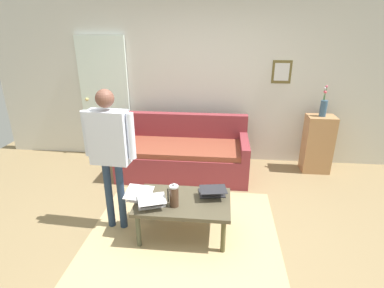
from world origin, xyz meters
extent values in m
plane|color=olive|center=(0.00, 0.00, 0.00)|extent=(7.68, 7.68, 0.00)
cube|color=tan|center=(0.03, 0.09, 0.00)|extent=(2.10, 2.10, 0.01)
cube|color=silver|center=(0.00, -2.20, 1.35)|extent=(7.04, 0.10, 2.70)
cube|color=brown|center=(-1.25, -2.15, 1.51)|extent=(0.30, 0.02, 0.35)
cube|color=silver|center=(-1.25, -2.14, 1.51)|extent=(0.23, 0.00, 0.27)
cube|color=white|center=(1.64, -2.11, 1.02)|extent=(0.82, 0.05, 2.05)
sphere|color=tan|center=(1.95, -2.07, 1.02)|extent=(0.06, 0.06, 0.06)
cube|color=maroon|center=(0.22, -1.47, 0.21)|extent=(1.96, 0.90, 0.42)
cube|color=brown|center=(0.22, -1.45, 0.46)|extent=(1.72, 0.82, 0.08)
cube|color=maroon|center=(0.22, -1.85, 0.65)|extent=(1.96, 0.14, 0.46)
cube|color=maroon|center=(-0.69, -1.47, 0.52)|extent=(0.12, 0.90, 0.20)
cube|color=maroon|center=(1.14, -1.47, 0.52)|extent=(0.12, 0.90, 0.20)
cube|color=#4C4432|center=(0.03, -0.01, 0.41)|extent=(1.02, 0.64, 0.04)
cylinder|color=brown|center=(-0.41, 0.24, 0.19)|extent=(0.05, 0.05, 0.39)
cylinder|color=#484B38|center=(0.48, 0.24, 0.19)|extent=(0.05, 0.05, 0.39)
cylinder|color=brown|center=(-0.41, -0.27, 0.19)|extent=(0.05, 0.05, 0.39)
cylinder|color=#424932|center=(0.48, -0.27, 0.19)|extent=(0.05, 0.05, 0.39)
cube|color=silver|center=(0.36, 0.09, 0.44)|extent=(0.33, 0.29, 0.01)
cube|color=black|center=(0.36, 0.10, 0.44)|extent=(0.26, 0.20, 0.00)
cube|color=silver|center=(0.33, 0.17, 0.54)|extent=(0.33, 0.28, 0.03)
cube|color=silver|center=(0.33, 0.17, 0.54)|extent=(0.30, 0.25, 0.02)
cube|color=#28282D|center=(-0.27, -0.19, 0.44)|extent=(0.32, 0.26, 0.01)
cube|color=black|center=(-0.27, -0.17, 0.44)|extent=(0.26, 0.17, 0.00)
cube|color=#28282D|center=(-0.28, -0.09, 0.54)|extent=(0.32, 0.25, 0.01)
cube|color=#292E31|center=(-0.28, -0.09, 0.54)|extent=(0.28, 0.22, 0.01)
cube|color=silver|center=(0.49, -0.01, 0.44)|extent=(0.31, 0.26, 0.01)
cube|color=black|center=(0.49, 0.00, 0.44)|extent=(0.25, 0.17, 0.00)
cube|color=silver|center=(0.50, 0.07, 0.54)|extent=(0.31, 0.24, 0.08)
cube|color=silver|center=(0.50, 0.06, 0.54)|extent=(0.28, 0.22, 0.06)
cylinder|color=#4C3323|center=(0.11, 0.10, 0.54)|extent=(0.10, 0.10, 0.22)
cylinder|color=#B7B7BC|center=(0.11, 0.10, 0.66)|extent=(0.10, 0.10, 0.02)
sphere|color=#B2B2B7|center=(0.11, 0.10, 0.68)|extent=(0.03, 0.03, 0.03)
cube|color=black|center=(0.18, 0.10, 0.55)|extent=(0.01, 0.01, 0.16)
cube|color=#AF7E50|center=(-1.86, -1.82, 0.45)|extent=(0.42, 0.32, 0.91)
cylinder|color=#365673|center=(-1.86, -1.82, 1.03)|extent=(0.10, 0.10, 0.24)
cylinder|color=#3D7038|center=(-1.86, -1.84, 1.25)|extent=(0.02, 0.01, 0.20)
sphere|color=#D1546C|center=(-1.86, -1.84, 1.35)|extent=(0.04, 0.04, 0.04)
cylinder|color=#3D7038|center=(-1.84, -1.83, 1.24)|extent=(0.01, 0.01, 0.18)
sphere|color=silver|center=(-1.84, -1.83, 1.33)|extent=(0.03, 0.03, 0.03)
cylinder|color=#3D7038|center=(-1.85, -1.84, 1.21)|extent=(0.02, 0.01, 0.13)
sphere|color=#DD475B|center=(-1.85, -1.85, 1.28)|extent=(0.04, 0.04, 0.04)
cylinder|color=#3D7038|center=(-1.85, -1.80, 1.22)|extent=(0.01, 0.01, 0.13)
sphere|color=#DA4D5D|center=(-1.85, -1.80, 1.28)|extent=(0.04, 0.04, 0.04)
cylinder|color=#263850|center=(0.89, -0.07, 0.41)|extent=(0.08, 0.08, 0.82)
cylinder|color=#263850|center=(0.74, -0.06, 0.41)|extent=(0.08, 0.08, 0.82)
cube|color=silver|center=(0.81, -0.07, 1.10)|extent=(0.42, 0.21, 0.58)
cylinder|color=silver|center=(1.06, -0.08, 1.13)|extent=(0.09, 0.09, 0.49)
cylinder|color=silver|center=(0.57, -0.05, 1.13)|extent=(0.09, 0.09, 0.49)
sphere|color=brown|center=(0.81, -0.07, 1.52)|extent=(0.19, 0.19, 0.19)
camera|label=1|loc=(-0.35, 2.77, 2.19)|focal=28.22mm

